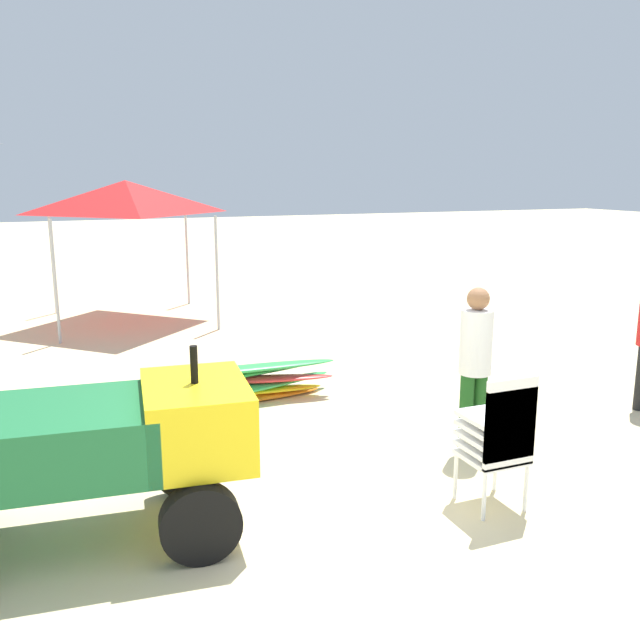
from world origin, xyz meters
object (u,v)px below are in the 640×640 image
(lifeguard_near_center, at_px, (475,359))
(popup_canopy, at_px, (126,197))
(surfboard_pile, at_px, (243,383))
(stacked_plastic_chairs, at_px, (500,432))
(utility_cart, at_px, (90,444))

(lifeguard_near_center, relative_size, popup_canopy, 0.61)
(surfboard_pile, bearing_deg, stacked_plastic_chairs, -70.46)
(stacked_plastic_chairs, height_order, popup_canopy, popup_canopy)
(stacked_plastic_chairs, distance_m, surfboard_pile, 3.73)
(popup_canopy, bearing_deg, surfboard_pile, -82.93)
(utility_cart, bearing_deg, popup_canopy, 81.12)
(utility_cart, relative_size, surfboard_pile, 1.03)
(stacked_plastic_chairs, relative_size, lifeguard_near_center, 0.70)
(surfboard_pile, distance_m, popup_canopy, 5.89)
(lifeguard_near_center, bearing_deg, popup_canopy, 107.41)
(lifeguard_near_center, distance_m, popup_canopy, 8.29)
(stacked_plastic_chairs, xyz_separation_m, popup_canopy, (-1.91, 8.93, 1.68))
(popup_canopy, bearing_deg, lifeguard_near_center, -72.59)
(stacked_plastic_chairs, bearing_deg, surfboard_pile, 109.54)
(utility_cart, distance_m, lifeguard_near_center, 3.74)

